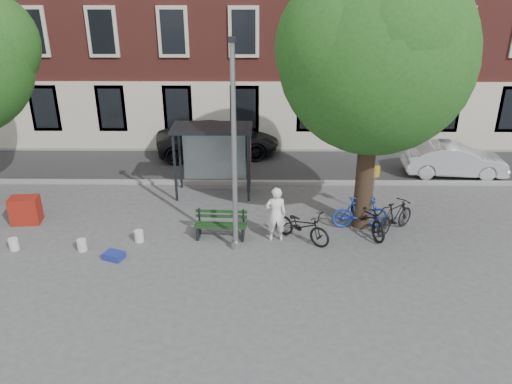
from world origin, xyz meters
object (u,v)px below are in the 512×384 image
at_px(bike_c, 368,216).
at_px(bus_shelter, 224,144).
at_px(bench, 221,226).
at_px(bike_a, 302,226).
at_px(car_silver, 454,160).
at_px(notice_sign, 374,180).
at_px(lamppost, 234,161).
at_px(car_dark, 218,139).
at_px(painter, 276,214).
at_px(bike_b, 360,212).
at_px(red_stand, 25,210).
at_px(bike_d, 395,217).

bearing_deg(bike_c, bus_shelter, 129.24).
height_order(bench, bike_a, bike_a).
relative_size(car_silver, notice_sign, 2.22).
relative_size(lamppost, bike_c, 2.89).
bearing_deg(lamppost, bike_a, 13.95).
bearing_deg(car_dark, painter, -170.65).
bearing_deg(bike_b, bench, 96.27).
distance_m(car_dark, car_silver, 10.04).
height_order(painter, bike_b, painter).
bearing_deg(bike_c, red_stand, 159.03).
xyz_separation_m(bike_c, red_stand, (-11.12, 0.56, -0.11)).
xyz_separation_m(lamppost, car_silver, (8.57, 6.00, -2.13)).
height_order(bench, bike_c, bike_c).
bearing_deg(notice_sign, car_dark, 124.17).
bearing_deg(red_stand, lamppost, -13.11).
bearing_deg(car_silver, car_dark, 80.19).
bearing_deg(bike_a, bike_b, -29.00).
xyz_separation_m(bus_shelter, bench, (0.11, -3.41, -1.53)).
bearing_deg(car_silver, bike_a, 133.95).
height_order(bike_b, notice_sign, notice_sign).
xyz_separation_m(bench, bike_d, (5.49, 0.42, 0.15)).
distance_m(bus_shelter, red_stand, 7.00).
distance_m(lamppost, bike_b, 4.73).
relative_size(bus_shelter, car_dark, 0.52).
bearing_deg(car_dark, bike_b, -151.47).
xyz_separation_m(car_dark, red_stand, (-5.82, -6.77, -0.31)).
xyz_separation_m(bike_a, bike_d, (3.00, 0.61, 0.01)).
distance_m(lamppost, bike_a, 3.07).
relative_size(bike_b, bike_c, 0.86).
height_order(bike_b, red_stand, bike_b).
relative_size(bike_b, car_dark, 0.33).
relative_size(painter, bike_c, 0.83).
bearing_deg(notice_sign, bus_shelter, 151.66).
distance_m(bench, car_dark, 7.75).
relative_size(bench, car_silver, 0.41).
relative_size(bus_shelter, notice_sign, 1.58).
relative_size(bike_a, red_stand, 2.17).
relative_size(bike_d, red_stand, 1.96).
xyz_separation_m(bus_shelter, bike_a, (2.61, -3.61, -1.40)).
distance_m(bench, red_stand, 6.56).
bearing_deg(bus_shelter, painter, -63.12).
bearing_deg(bike_a, bike_c, -37.96).
relative_size(painter, bench, 1.07).
xyz_separation_m(bus_shelter, bike_b, (4.54, -2.74, -1.37)).
distance_m(bench, car_silver, 10.51).
height_order(bus_shelter, red_stand, bus_shelter).
xyz_separation_m(bench, red_stand, (-6.50, 0.94, 0.07)).
bearing_deg(car_silver, lamppost, 129.00).
distance_m(bike_a, notice_sign, 3.17).
xyz_separation_m(painter, red_stand, (-8.19, 1.09, -0.43)).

